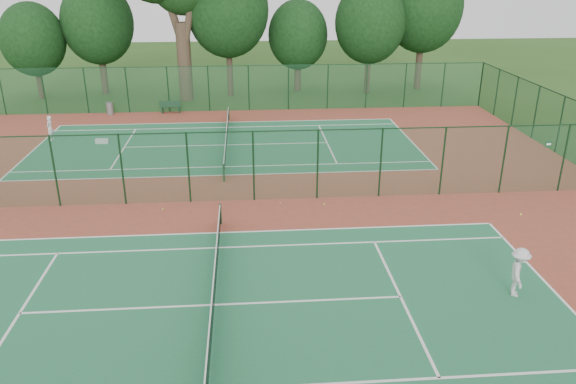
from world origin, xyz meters
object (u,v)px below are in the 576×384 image
Objects in this scene: kit_bag at (102,141)px; trash_bin at (110,108)px; bench at (170,107)px; player_near at (519,272)px; player_far at (50,128)px.

trash_bin is at bearing 98.55° from kit_bag.
kit_bag is (1.05, -7.48, -0.32)m from trash_bin.
bench reaches higher than kit_bag.
bench is 2.01× the size of kit_bag.
bench is at bearing 0.90° from trash_bin.
player_near is 32.96m from trash_bin.
player_far reaches higher than bench.
player_near reaches higher than player_far.
bench is at bearing 65.84° from kit_bag.
player_far reaches higher than trash_bin.
player_far is 9.58m from bench.
player_near is at bearing -53.88° from trash_bin.
kit_bag is at bearing 80.91° from player_far.
bench is at bearing 49.64° from player_near.
player_far reaches higher than kit_bag.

